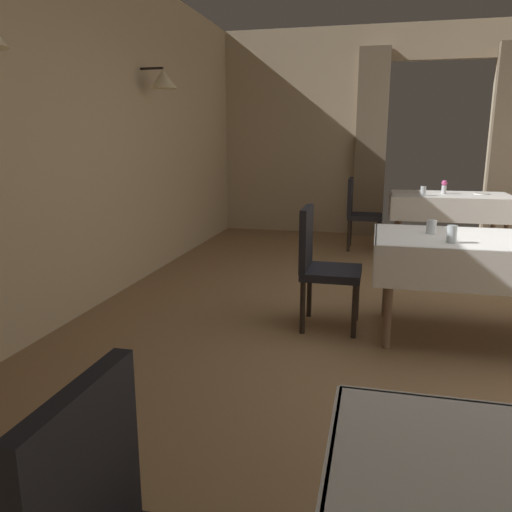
% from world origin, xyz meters
% --- Properties ---
extents(ground, '(10.08, 10.08, 0.00)m').
position_xyz_m(ground, '(0.00, 0.00, 0.00)').
color(ground, olive).
extents(wall_left, '(0.49, 8.40, 3.00)m').
position_xyz_m(wall_left, '(-3.20, 0.00, 1.50)').
color(wall_left, tan).
rests_on(wall_left, ground).
extents(wall_back, '(6.40, 0.27, 3.00)m').
position_xyz_m(wall_back, '(0.00, 4.18, 1.52)').
color(wall_back, tan).
rests_on(wall_back, ground).
extents(dining_table_mid, '(1.53, 0.90, 0.75)m').
position_xyz_m(dining_table_mid, '(-0.03, 0.08, 0.66)').
color(dining_table_mid, '#7A604C').
rests_on(dining_table_mid, ground).
extents(dining_table_far, '(1.46, 0.93, 0.75)m').
position_xyz_m(dining_table_far, '(0.10, 3.04, 0.65)').
color(dining_table_far, '#7A604C').
rests_on(dining_table_far, ground).
extents(chair_mid_left, '(0.44, 0.44, 0.93)m').
position_xyz_m(chair_mid_left, '(-1.18, 0.07, 0.52)').
color(chair_mid_left, black).
rests_on(chair_mid_left, ground).
extents(chair_far_left, '(0.44, 0.44, 0.93)m').
position_xyz_m(chair_far_left, '(-1.01, 3.01, 0.52)').
color(chair_far_left, black).
rests_on(chair_far_left, ground).
extents(glass_mid_b, '(0.07, 0.07, 0.12)m').
position_xyz_m(glass_mid_b, '(-0.30, -0.16, 0.81)').
color(glass_mid_b, silver).
rests_on(glass_mid_b, dining_table_mid).
extents(glass_mid_c, '(0.07, 0.07, 0.10)m').
position_xyz_m(glass_mid_c, '(-0.40, 0.16, 0.80)').
color(glass_mid_c, silver).
rests_on(glass_mid_c, dining_table_mid).
extents(flower_vase_far, '(0.07, 0.07, 0.17)m').
position_xyz_m(flower_vase_far, '(0.02, 3.07, 0.84)').
color(flower_vase_far, silver).
rests_on(flower_vase_far, dining_table_far).
extents(glass_far_b, '(0.06, 0.06, 0.12)m').
position_xyz_m(glass_far_b, '(-0.25, 2.78, 0.81)').
color(glass_far_b, silver).
rests_on(glass_far_b, dining_table_far).
extents(plate_far_c, '(0.19, 0.19, 0.01)m').
position_xyz_m(plate_far_c, '(0.48, 3.13, 0.76)').
color(plate_far_c, white).
rests_on(plate_far_c, dining_table_far).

